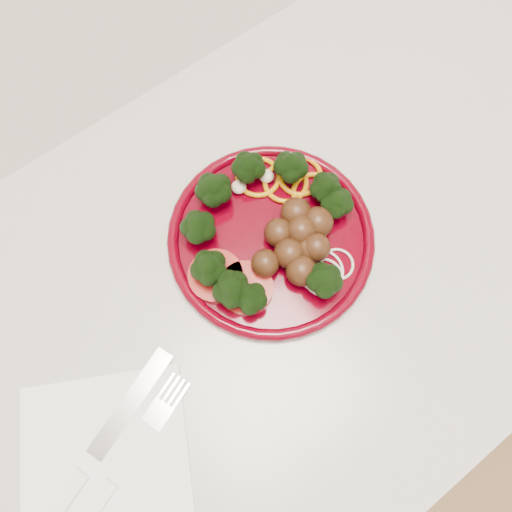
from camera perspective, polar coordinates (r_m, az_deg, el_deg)
counter at (r=1.04m, az=4.44°, el=-6.46°), size 2.40×0.60×0.90m
plate at (r=0.59m, az=1.87°, el=2.41°), size 0.25×0.25×0.06m
napkin at (r=0.59m, az=-16.88°, el=-21.44°), size 0.24×0.24×0.00m
knife at (r=0.59m, az=-19.63°, el=-22.79°), size 0.23×0.10×0.01m
fork at (r=0.58m, az=-17.38°, el=-25.05°), size 0.21×0.09×0.01m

